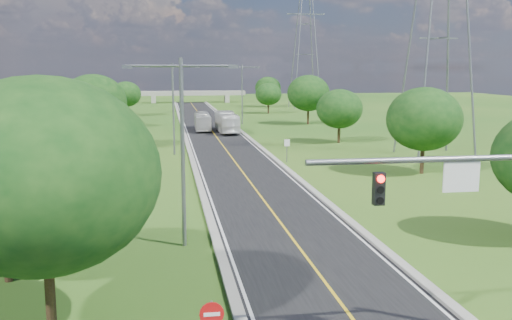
% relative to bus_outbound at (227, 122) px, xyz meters
% --- Properties ---
extents(ground, '(260.00, 260.00, 0.00)m').
position_rel_bus_outbound_xyz_m(ground, '(-2.04, -5.66, -1.57)').
color(ground, '#1E4F16').
rests_on(ground, ground).
extents(road, '(8.00, 150.00, 0.06)m').
position_rel_bus_outbound_xyz_m(road, '(-2.04, 0.34, -1.54)').
color(road, black).
rests_on(road, ground).
extents(curb_left, '(0.50, 150.00, 0.22)m').
position_rel_bus_outbound_xyz_m(curb_left, '(-6.29, 0.34, -1.46)').
color(curb_left, gray).
rests_on(curb_left, ground).
extents(curb_right, '(0.50, 150.00, 0.22)m').
position_rel_bus_outbound_xyz_m(curb_right, '(2.21, 0.34, -1.46)').
color(curb_right, gray).
rests_on(curb_right, ground).
extents(signal_mast, '(8.54, 0.33, 7.20)m').
position_rel_bus_outbound_xyz_m(signal_mast, '(1.65, -66.66, 3.34)').
color(signal_mast, slate).
rests_on(signal_mast, ground).
extents(speed_limit_sign, '(0.55, 0.09, 2.40)m').
position_rel_bus_outbound_xyz_m(speed_limit_sign, '(3.16, -27.67, 0.03)').
color(speed_limit_sign, slate).
rests_on(speed_limit_sign, ground).
extents(overpass, '(30.00, 3.00, 3.20)m').
position_rel_bus_outbound_xyz_m(overpass, '(-2.04, 74.34, 0.84)').
color(overpass, gray).
rests_on(overpass, ground).
extents(streetlight_near_left, '(5.90, 0.25, 10.00)m').
position_rel_bus_outbound_xyz_m(streetlight_near_left, '(-8.04, -53.66, 4.38)').
color(streetlight_near_left, slate).
rests_on(streetlight_near_left, ground).
extents(streetlight_mid_left, '(5.90, 0.25, 10.00)m').
position_rel_bus_outbound_xyz_m(streetlight_mid_left, '(-8.04, -20.66, 4.38)').
color(streetlight_mid_left, slate).
rests_on(streetlight_mid_left, ground).
extents(streetlight_far_right, '(5.90, 0.25, 10.00)m').
position_rel_bus_outbound_xyz_m(streetlight_far_right, '(3.96, 12.34, 4.38)').
color(streetlight_far_right, slate).
rests_on(streetlight_far_right, ground).
extents(power_tower_near, '(9.00, 6.40, 28.00)m').
position_rel_bus_outbound_xyz_m(power_tower_near, '(19.96, -25.66, 12.44)').
color(power_tower_near, slate).
rests_on(power_tower_near, ground).
extents(power_tower_far, '(9.00, 6.40, 28.00)m').
position_rel_bus_outbound_xyz_m(power_tower_far, '(23.96, 49.34, 12.44)').
color(power_tower_far, slate).
rests_on(power_tower_far, ground).
extents(tree_la, '(7.14, 7.14, 8.30)m').
position_rel_bus_outbound_xyz_m(tree_la, '(-16.04, -57.66, 3.70)').
color(tree_la, black).
rests_on(tree_la, ground).
extents(tree_lb, '(6.30, 6.30, 7.33)m').
position_rel_bus_outbound_xyz_m(tree_lb, '(-18.04, -37.66, 3.08)').
color(tree_lb, black).
rests_on(tree_lb, ground).
extents(tree_lc, '(7.56, 7.56, 8.79)m').
position_rel_bus_outbound_xyz_m(tree_lc, '(-17.04, -15.66, 4.01)').
color(tree_lc, black).
rests_on(tree_lc, ground).
extents(tree_ld, '(6.72, 6.72, 7.82)m').
position_rel_bus_outbound_xyz_m(tree_ld, '(-19.04, 8.34, 3.39)').
color(tree_ld, black).
rests_on(tree_ld, ground).
extents(tree_le, '(5.88, 5.88, 6.84)m').
position_rel_bus_outbound_xyz_m(tree_le, '(-16.54, 32.34, 2.77)').
color(tree_le, black).
rests_on(tree_le, ground).
extents(tree_lf, '(7.98, 7.98, 9.28)m').
position_rel_bus_outbound_xyz_m(tree_lf, '(-13.04, -63.66, 4.32)').
color(tree_lf, black).
rests_on(tree_lf, ground).
extents(tree_rb, '(6.72, 6.72, 7.82)m').
position_rel_bus_outbound_xyz_m(tree_rb, '(13.96, -35.66, 3.39)').
color(tree_rb, black).
rests_on(tree_rb, ground).
extents(tree_rc, '(5.88, 5.88, 6.84)m').
position_rel_bus_outbound_xyz_m(tree_rc, '(12.96, -13.66, 2.77)').
color(tree_rc, black).
rests_on(tree_rc, ground).
extents(tree_rd, '(7.14, 7.14, 8.30)m').
position_rel_bus_outbound_xyz_m(tree_rd, '(14.96, 10.34, 3.70)').
color(tree_rd, black).
rests_on(tree_rd, ground).
extents(tree_re, '(5.46, 5.46, 6.35)m').
position_rel_bus_outbound_xyz_m(tree_re, '(12.46, 34.34, 2.46)').
color(tree_re, black).
rests_on(tree_re, ground).
extents(tree_rf, '(6.30, 6.30, 7.33)m').
position_rel_bus_outbound_xyz_m(tree_rf, '(15.96, 54.34, 3.08)').
color(tree_rf, black).
rests_on(tree_rf, ground).
extents(bus_outbound, '(2.67, 10.86, 3.02)m').
position_rel_bus_outbound_xyz_m(bus_outbound, '(0.00, 0.00, 0.00)').
color(bus_outbound, silver).
rests_on(bus_outbound, road).
extents(bus_inbound, '(2.49, 9.62, 2.66)m').
position_rel_bus_outbound_xyz_m(bus_inbound, '(-3.35, 3.40, -0.18)').
color(bus_inbound, beige).
rests_on(bus_inbound, road).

